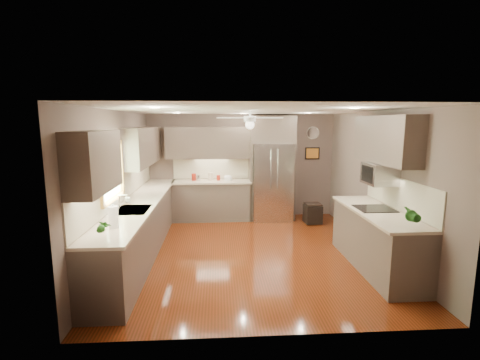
{
  "coord_description": "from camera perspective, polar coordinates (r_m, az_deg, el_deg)",
  "views": [
    {
      "loc": [
        -0.57,
        -5.93,
        2.3
      ],
      "look_at": [
        -0.16,
        0.6,
        1.21
      ],
      "focal_mm": 26.0,
      "sensor_mm": 36.0,
      "label": 1
    }
  ],
  "objects": [
    {
      "name": "uppers",
      "position": [
        6.65,
        -5.12,
        5.7
      ],
      "size": [
        4.5,
        4.7,
        0.95
      ],
      "color": "brown",
      "rests_on": "wall_left"
    },
    {
      "name": "wall_left",
      "position": [
        6.25,
        -19.17,
        -0.77
      ],
      "size": [
        0.0,
        5.0,
        5.0
      ],
      "primitive_type": "plane",
      "rotation": [
        1.57,
        0.0,
        1.57
      ],
      "color": "#67564E",
      "rests_on": "ground"
    },
    {
      "name": "canister_d",
      "position": [
        8.26,
        -3.57,
        0.35
      ],
      "size": [
        0.1,
        0.1,
        0.13
      ],
      "primitive_type": "cylinder",
      "rotation": [
        0.0,
        0.0,
        0.14
      ],
      "color": "maroon",
      "rests_on": "back_run"
    },
    {
      "name": "window",
      "position": [
        5.72,
        -20.36,
        1.31
      ],
      "size": [
        0.05,
        1.12,
        0.92
      ],
      "color": "#BFF2B2",
      "rests_on": "wall_left"
    },
    {
      "name": "canister_c",
      "position": [
        8.26,
        -4.83,
        0.55
      ],
      "size": [
        0.13,
        0.13,
        0.19
      ],
      "primitive_type": "cylinder",
      "rotation": [
        0.0,
        0.0,
        0.13
      ],
      "color": "#BFA98F",
      "rests_on": "back_run"
    },
    {
      "name": "canister_b",
      "position": [
        8.24,
        -6.84,
        0.35
      ],
      "size": [
        0.1,
        0.1,
        0.13
      ],
      "primitive_type": "cylinder",
      "rotation": [
        0.0,
        0.0,
        -0.25
      ],
      "color": "silver",
      "rests_on": "back_run"
    },
    {
      "name": "microwave",
      "position": [
        6.03,
        21.92,
        0.93
      ],
      "size": [
        0.43,
        0.55,
        0.34
      ],
      "color": "silver",
      "rests_on": "wall_right"
    },
    {
      "name": "paper_towel",
      "position": [
        4.82,
        -20.07,
        -5.8
      ],
      "size": [
        0.13,
        0.13,
        0.32
      ],
      "color": "white",
      "rests_on": "left_run"
    },
    {
      "name": "wall_clock",
      "position": [
        8.73,
        11.88,
        7.58
      ],
      "size": [
        0.3,
        0.03,
        0.3
      ],
      "color": "white",
      "rests_on": "wall_back"
    },
    {
      "name": "sink",
      "position": [
        5.77,
        -17.23,
        -4.98
      ],
      "size": [
        0.5,
        0.7,
        0.32
      ],
      "color": "silver",
      "rests_on": "left_run"
    },
    {
      "name": "potted_plant_right",
      "position": [
        5.02,
        26.29,
        -5.16
      ],
      "size": [
        0.2,
        0.16,
        0.36
      ],
      "primitive_type": "imported",
      "rotation": [
        0.0,
        0.0,
        0.0
      ],
      "color": "#1F5819",
      "rests_on": "right_run"
    },
    {
      "name": "potted_plant_left",
      "position": [
        4.42,
        -21.67,
        -7.17
      ],
      "size": [
        0.16,
        0.11,
        0.29
      ],
      "primitive_type": "imported",
      "rotation": [
        0.0,
        0.0,
        0.02
      ],
      "color": "#1F5819",
      "rests_on": "left_run"
    },
    {
      "name": "floor",
      "position": [
        6.38,
        1.78,
        -11.69
      ],
      "size": [
        5.0,
        5.0,
        0.0
      ],
      "primitive_type": "plane",
      "color": "#451E09",
      "rests_on": "ground"
    },
    {
      "name": "framed_print",
      "position": [
        8.75,
        11.78,
        4.31
      ],
      "size": [
        0.36,
        0.03,
        0.3
      ],
      "color": "black",
      "rests_on": "wall_back"
    },
    {
      "name": "wall_back",
      "position": [
        8.51,
        0.23,
        2.34
      ],
      "size": [
        4.5,
        0.0,
        4.5
      ],
      "primitive_type": "plane",
      "rotation": [
        1.57,
        0.0,
        0.0
      ],
      "color": "#67564E",
      "rests_on": "ground"
    },
    {
      "name": "recessed_lights",
      "position": [
        6.35,
        1.18,
        11.18
      ],
      "size": [
        2.84,
        3.14,
        0.01
      ],
      "color": "white",
      "rests_on": "ceiling"
    },
    {
      "name": "wall_right",
      "position": [
        6.65,
        21.52,
        -0.32
      ],
      "size": [
        0.0,
        5.0,
        5.0
      ],
      "primitive_type": "plane",
      "rotation": [
        1.57,
        0.0,
        -1.57
      ],
      "color": "#67564E",
      "rests_on": "ground"
    },
    {
      "name": "refrigerator",
      "position": [
        8.26,
        5.24,
        1.65
      ],
      "size": [
        1.06,
        0.75,
        2.45
      ],
      "color": "silver",
      "rests_on": "ground"
    },
    {
      "name": "bowl",
      "position": [
        8.22,
        -1.99,
        0.07
      ],
      "size": [
        0.27,
        0.27,
        0.05
      ],
      "primitive_type": "imported",
      "rotation": [
        0.0,
        0.0,
        -0.38
      ],
      "color": "#BFA98F",
      "rests_on": "back_run"
    },
    {
      "name": "wall_front",
      "position": [
        3.63,
        5.64,
        -7.39
      ],
      "size": [
        4.5,
        0.0,
        4.5
      ],
      "primitive_type": "plane",
      "rotation": [
        -1.57,
        0.0,
        0.0
      ],
      "color": "#67564E",
      "rests_on": "ground"
    },
    {
      "name": "ceiling",
      "position": [
        5.96,
        1.9,
        11.35
      ],
      "size": [
        5.0,
        5.0,
        0.0
      ],
      "primitive_type": "plane",
      "rotation": [
        3.14,
        0.0,
        0.0
      ],
      "color": "white",
      "rests_on": "ground"
    },
    {
      "name": "back_run",
      "position": [
        8.33,
        -4.62,
        -3.19
      ],
      "size": [
        1.85,
        0.65,
        1.45
      ],
      "color": "brown",
      "rests_on": "ground"
    },
    {
      "name": "right_run",
      "position": [
        5.99,
        21.52,
        -8.89
      ],
      "size": [
        0.7,
        2.2,
        1.45
      ],
      "color": "brown",
      "rests_on": "ground"
    },
    {
      "name": "canister_a",
      "position": [
        8.3,
        -7.58,
        0.46
      ],
      "size": [
        0.12,
        0.12,
        0.17
      ],
      "primitive_type": "cylinder",
      "rotation": [
        0.0,
        0.0,
        0.1
      ],
      "color": "maroon",
      "rests_on": "back_run"
    },
    {
      "name": "left_run",
      "position": [
        6.49,
        -15.91,
        -7.18
      ],
      "size": [
        0.65,
        4.7,
        1.45
      ],
      "color": "brown",
      "rests_on": "ground"
    },
    {
      "name": "stool",
      "position": [
        8.18,
        11.83,
        -5.37
      ],
      "size": [
        0.38,
        0.38,
        0.45
      ],
      "color": "black",
      "rests_on": "ground"
    },
    {
      "name": "ceiling_fan",
      "position": [
        6.26,
        1.62,
        9.72
      ],
      "size": [
        1.18,
        1.18,
        0.32
      ],
      "color": "white",
      "rests_on": "ceiling"
    },
    {
      "name": "soap_bottle",
      "position": [
        6.11,
        -17.91,
        -3.06
      ],
      "size": [
        0.1,
        0.1,
        0.17
      ],
      "primitive_type": "imported",
      "rotation": [
        0.0,
        0.0,
        0.4
      ],
      "color": "white",
      "rests_on": "left_run"
    }
  ]
}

